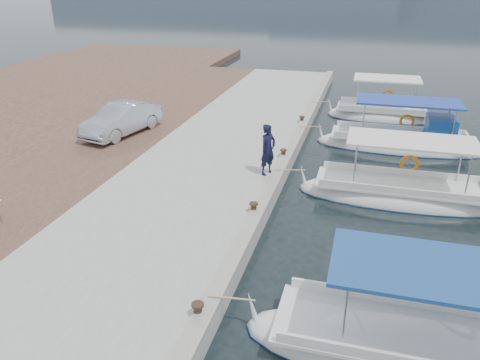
{
  "coord_description": "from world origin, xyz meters",
  "views": [
    {
      "loc": [
        2.68,
        -11.05,
        7.28
      ],
      "look_at": [
        -1.0,
        2.26,
        1.2
      ],
      "focal_mm": 35.0,
      "sensor_mm": 36.0,
      "label": 1
    }
  ],
  "objects_px": {
    "fishing_caique_c": "(398,196)",
    "parked_car": "(122,119)",
    "fishing_caique_e": "(380,116)",
    "fisherman": "(268,150)",
    "fishing_caique_d": "(401,144)",
    "fishing_caique_b": "(428,355)"
  },
  "relations": [
    {
      "from": "fishing_caique_c",
      "to": "fishing_caique_e",
      "type": "bearing_deg",
      "value": 93.49
    },
    {
      "from": "fishing_caique_d",
      "to": "parked_car",
      "type": "bearing_deg",
      "value": -167.28
    },
    {
      "from": "fishing_caique_c",
      "to": "fishing_caique_d",
      "type": "relative_size",
      "value": 0.95
    },
    {
      "from": "fishing_caique_d",
      "to": "fisherman",
      "type": "relative_size",
      "value": 3.91
    },
    {
      "from": "fishing_caique_b",
      "to": "fishing_caique_e",
      "type": "xyz_separation_m",
      "value": [
        -0.97,
        18.14,
        0.0
      ]
    },
    {
      "from": "fishing_caique_c",
      "to": "parked_car",
      "type": "bearing_deg",
      "value": 167.28
    },
    {
      "from": "fishing_caique_b",
      "to": "fishing_caique_c",
      "type": "xyz_separation_m",
      "value": [
        -0.33,
        7.71,
        0.0
      ]
    },
    {
      "from": "fishing_caique_c",
      "to": "fisherman",
      "type": "xyz_separation_m",
      "value": [
        -4.71,
        -0.1,
        1.32
      ]
    },
    {
      "from": "fisherman",
      "to": "fishing_caique_d",
      "type": "bearing_deg",
      "value": -10.86
    },
    {
      "from": "fishing_caique_d",
      "to": "fisherman",
      "type": "height_order",
      "value": "fisherman"
    },
    {
      "from": "fishing_caique_b",
      "to": "parked_car",
      "type": "height_order",
      "value": "fishing_caique_b"
    },
    {
      "from": "fishing_caique_e",
      "to": "fisherman",
      "type": "xyz_separation_m",
      "value": [
        -4.08,
        -10.54,
        1.32
      ]
    },
    {
      "from": "fishing_caique_d",
      "to": "fisherman",
      "type": "bearing_deg",
      "value": -131.35
    },
    {
      "from": "fishing_caique_b",
      "to": "fishing_caique_c",
      "type": "height_order",
      "value": "same"
    },
    {
      "from": "fishing_caique_c",
      "to": "fishing_caique_d",
      "type": "distance_m",
      "value": 5.58
    },
    {
      "from": "fishing_caique_c",
      "to": "fishing_caique_d",
      "type": "xyz_separation_m",
      "value": [
        0.28,
        5.57,
        0.06
      ]
    },
    {
      "from": "fishing_caique_c",
      "to": "parked_car",
      "type": "relative_size",
      "value": 1.66
    },
    {
      "from": "fishing_caique_c",
      "to": "parked_car",
      "type": "height_order",
      "value": "fishing_caique_c"
    },
    {
      "from": "fishing_caique_e",
      "to": "fisherman",
      "type": "height_order",
      "value": "fisherman"
    },
    {
      "from": "fishing_caique_d",
      "to": "fishing_caique_b",
      "type": "bearing_deg",
      "value": -89.78
    },
    {
      "from": "fishing_caique_b",
      "to": "fisherman",
      "type": "height_order",
      "value": "fisherman"
    },
    {
      "from": "fishing_caique_b",
      "to": "fisherman",
      "type": "xyz_separation_m",
      "value": [
        -5.05,
        7.6,
        1.32
      ]
    }
  ]
}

